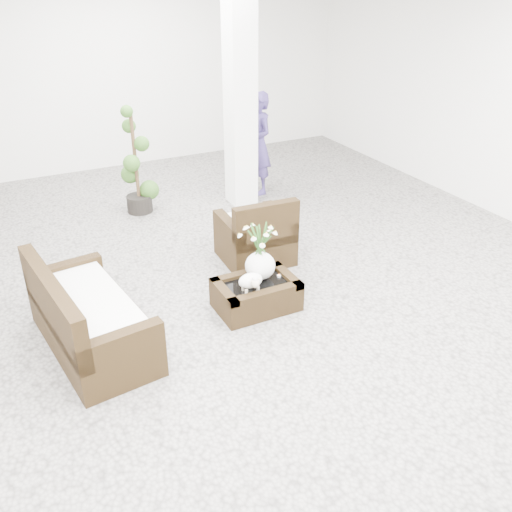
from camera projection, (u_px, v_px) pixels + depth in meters
name	position (u px, v px, depth m)	size (l,w,h in m)	color
ground	(252.00, 299.00, 6.61)	(11.00, 11.00, 0.00)	gray
column	(240.00, 92.00, 8.49)	(0.40, 0.40, 3.50)	white
coffee_table	(256.00, 296.00, 6.39)	(0.90, 0.60, 0.31)	black
sheep_figurine	(251.00, 282.00, 6.14)	(0.28, 0.23, 0.21)	white
planter_narcissus	(260.00, 246.00, 6.25)	(0.44, 0.44, 0.80)	white
tealight	(279.00, 276.00, 6.44)	(0.04, 0.04, 0.03)	white
armchair	(255.00, 227.00, 7.30)	(0.85, 0.82, 0.91)	black
loveseat	(90.00, 308.00, 5.61)	(1.70, 0.81, 0.91)	black
topiary	(135.00, 161.00, 8.54)	(0.44, 0.44, 1.64)	#294C18
shopper	(258.00, 144.00, 9.29)	(0.61, 0.40, 1.67)	#3E306B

